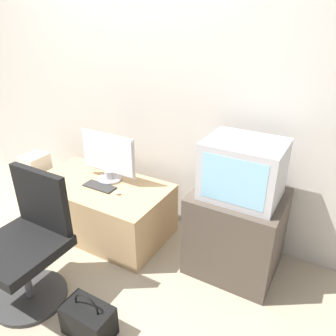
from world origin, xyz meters
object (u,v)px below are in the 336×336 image
mouse (117,193)px  office_chair (28,246)px  main_monitor (108,157)px  keyboard (100,186)px  book (23,227)px  handbag (89,320)px  cardboard_box_lower (42,198)px  crt_tv (243,170)px

mouse → office_chair: (-0.16, -0.75, -0.07)m
main_monitor → mouse: bearing=-38.5°
keyboard → book: bearing=-155.0°
mouse → handbag: size_ratio=0.18×
book → keyboard: bearing=25.0°
office_chair → cardboard_box_lower: size_ratio=3.08×
main_monitor → keyboard: 0.25m
main_monitor → office_chair: 0.96m
handbag → book: handbag is taller
cardboard_box_lower → mouse: bearing=-2.0°
cardboard_box_lower → handbag: handbag is taller
keyboard → handbag: bearing=-55.0°
main_monitor → mouse: (0.21, -0.17, -0.20)m
handbag → book: 1.38m
mouse → main_monitor: bearing=141.5°
crt_tv → book: 2.08m
mouse → office_chair: office_chair is taller
office_chair → main_monitor: bearing=93.4°
handbag → book: size_ratio=1.55×
main_monitor → crt_tv: crt_tv is taller
handbag → office_chair: bearing=173.6°
mouse → book: bearing=-161.3°
keyboard → cardboard_box_lower: bearing=178.9°
main_monitor → keyboard: main_monitor is taller
crt_tv → book: size_ratio=2.47×
mouse → cardboard_box_lower: bearing=178.0°
office_chair → cardboard_box_lower: office_chair is taller
mouse → handbag: bearing=-64.9°
cardboard_box_lower → crt_tv: bearing=4.1°
crt_tv → office_chair: size_ratio=0.57×
crt_tv → handbag: (-0.57, -0.99, -0.74)m
cardboard_box_lower → handbag: (1.39, -0.85, -0.00)m
keyboard → mouse: (0.20, -0.02, 0.01)m
cardboard_box_lower → book: (0.11, -0.34, -0.10)m
keyboard → cardboard_box_lower: 0.88m
main_monitor → keyboard: size_ratio=1.93×
handbag → book: bearing=158.1°
mouse → handbag: (0.38, -0.81, -0.37)m
handbag → book: (-1.27, 0.51, -0.10)m
main_monitor → book: (-0.68, -0.47, -0.67)m
office_chair → book: 0.95m
mouse → handbag: 0.97m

